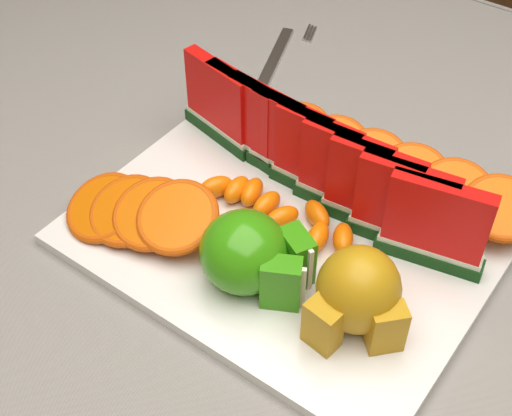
{
  "coord_description": "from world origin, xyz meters",
  "views": [
    {
      "loc": [
        0.19,
        -0.48,
        1.29
      ],
      "look_at": [
        -0.1,
        -0.09,
        0.81
      ],
      "focal_mm": 50.0,
      "sensor_mm": 36.0,
      "label": 1
    }
  ],
  "objects": [
    {
      "name": "pear_cluster",
      "position": [
        0.03,
        -0.12,
        0.81
      ],
      "size": [
        0.1,
        0.1,
        0.08
      ],
      "color": "#A17316",
      "rests_on": "platter"
    },
    {
      "name": "fork",
      "position": [
        -0.28,
        0.2,
        0.76
      ],
      "size": [
        0.07,
        0.19,
        0.0
      ],
      "color": "silver",
      "rests_on": "tablecloth"
    },
    {
      "name": "table",
      "position": [
        0.0,
        0.0,
        0.65
      ],
      "size": [
        1.4,
        0.9,
        0.75
      ],
      "color": "#4C3618",
      "rests_on": "ground"
    },
    {
      "name": "tablecloth",
      "position": [
        0.0,
        0.0,
        0.72
      ],
      "size": [
        1.53,
        1.03,
        0.2
      ],
      "color": "slate",
      "rests_on": "table"
    },
    {
      "name": "orange_fan_back",
      "position": [
        -0.06,
        0.06,
        0.79
      ],
      "size": [
        0.38,
        0.11,
        0.05
      ],
      "color": "orange",
      "rests_on": "platter"
    },
    {
      "name": "orange_fan_front",
      "position": [
        -0.2,
        -0.15,
        0.79
      ],
      "size": [
        0.18,
        0.12,
        0.05
      ],
      "color": "orange",
      "rests_on": "platter"
    },
    {
      "name": "apple_cluster",
      "position": [
        -0.07,
        -0.14,
        0.8
      ],
      "size": [
        0.11,
        0.09,
        0.08
      ],
      "color": "#309513",
      "rests_on": "platter"
    },
    {
      "name": "platter",
      "position": [
        -0.08,
        -0.07,
        0.76
      ],
      "size": [
        0.4,
        0.3,
        0.01
      ],
      "color": "silver",
      "rests_on": "tablecloth"
    },
    {
      "name": "tangerine_segments",
      "position": [
        -0.1,
        -0.06,
        0.78
      ],
      "size": [
        0.18,
        0.07,
        0.02
      ],
      "color": "#DF4E02",
      "rests_on": "platter"
    },
    {
      "name": "watermelon_row",
      "position": [
        -0.09,
        -0.0,
        0.82
      ],
      "size": [
        0.39,
        0.07,
        0.1
      ],
      "color": "#143D0F",
      "rests_on": "platter"
    }
  ]
}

